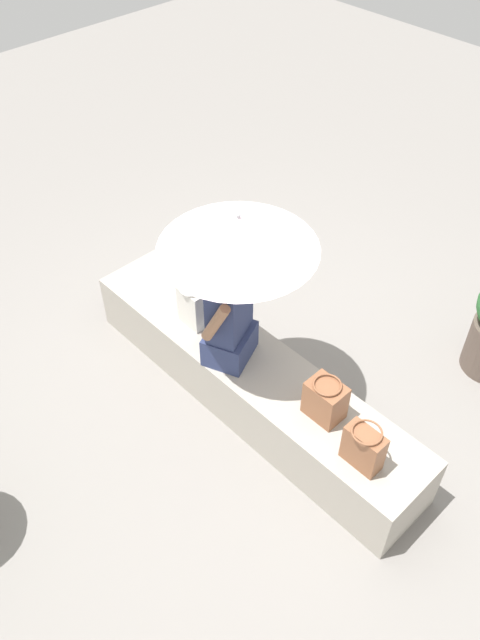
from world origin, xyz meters
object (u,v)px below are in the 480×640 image
person_seated (229,313)px  parasol (238,233)px  handbag_black (325,400)px  shoulder_bag_spare (192,306)px  tote_bag_canvas (363,447)px

person_seated → parasol: parasol is taller
person_seated → parasol: (0.04, 0.04, 0.64)m
handbag_black → shoulder_bag_spare: shoulder_bag_spare is taller
handbag_black → shoulder_bag_spare: (-1.18, -0.06, 0.03)m
parasol → handbag_black: size_ratio=4.06×
person_seated → handbag_black: size_ratio=3.14×
person_seated → parasol: size_ratio=0.77×
shoulder_bag_spare → parasol: bearing=3.2°
handbag_black → tote_bag_canvas: 0.40m
person_seated → handbag_black: person_seated is taller
parasol → handbag_black: bearing=3.0°
person_seated → tote_bag_canvas: bearing=-1.4°
handbag_black → tote_bag_canvas: tote_bag_canvas is taller
parasol → shoulder_bag_spare: size_ratio=3.50×
shoulder_bag_spare → tote_bag_canvas: bearing=-1.7°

